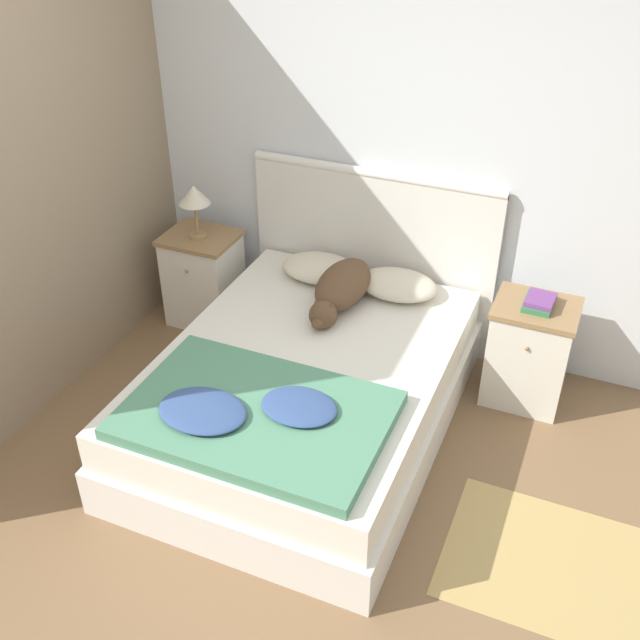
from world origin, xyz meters
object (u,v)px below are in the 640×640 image
object	(u,v)px
bed	(305,392)
nightstand_left	(204,278)
pillow_right	(397,285)
book_stack	(539,302)
pillow_left	(320,268)
nightstand_right	(529,352)
dog	(341,288)
table_lamp	(194,197)

from	to	relation	value
bed	nightstand_left	distance (m)	1.30
pillow_right	book_stack	world-z (taller)	book_stack
pillow_left	book_stack	xyz separation A→B (m)	(1.32, -0.05, 0.11)
nightstand_left	nightstand_right	bearing A→B (deg)	0.00
pillow_right	pillow_left	bearing A→B (deg)	180.00
book_stack	pillow_right	bearing A→B (deg)	176.69
nightstand_left	book_stack	distance (m)	2.16
pillow_right	dog	distance (m)	0.35
bed	pillow_right	world-z (taller)	pillow_right
pillow_right	dog	bearing A→B (deg)	-139.65
pillow_left	pillow_right	world-z (taller)	same
pillow_left	table_lamp	bearing A→B (deg)	-175.27
pillow_left	book_stack	size ratio (longest dim) A/B	2.14
pillow_right	nightstand_right	bearing A→B (deg)	-3.50
pillow_right	table_lamp	distance (m)	1.37
pillow_left	table_lamp	distance (m)	0.89
nightstand_left	pillow_right	xyz separation A→B (m)	(1.32, 0.05, 0.23)
pillow_right	table_lamp	world-z (taller)	table_lamp
pillow_left	dog	xyz separation A→B (m)	(0.23, -0.23, 0.04)
dog	pillow_left	bearing A→B (deg)	135.61
nightstand_left	pillow_left	bearing A→B (deg)	3.50
pillow_left	dog	bearing A→B (deg)	-44.39
nightstand_left	bed	bearing A→B (deg)	-34.75
pillow_left	book_stack	world-z (taller)	book_stack
nightstand_right	pillow_right	xyz separation A→B (m)	(-0.81, 0.05, 0.23)
nightstand_left	nightstand_right	size ratio (longest dim) A/B	1.00
bed	pillow_left	xyz separation A→B (m)	(-0.25, 0.79, 0.31)
book_stack	table_lamp	world-z (taller)	table_lamp
pillow_right	dog	world-z (taller)	dog
nightstand_left	table_lamp	world-z (taller)	table_lamp
book_stack	bed	bearing A→B (deg)	-145.28
nightstand_right	table_lamp	distance (m)	2.21
pillow_left	pillow_right	size ratio (longest dim) A/B	1.00
bed	book_stack	world-z (taller)	book_stack
pillow_right	dog	xyz separation A→B (m)	(-0.27, -0.23, 0.04)
nightstand_left	nightstand_right	world-z (taller)	same
pillow_left	book_stack	distance (m)	1.33
bed	book_stack	size ratio (longest dim) A/B	9.11
nightstand_left	book_stack	size ratio (longest dim) A/B	2.85
nightstand_left	dog	distance (m)	1.10
bed	dog	bearing A→B (deg)	91.81
nightstand_left	nightstand_right	distance (m)	2.13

